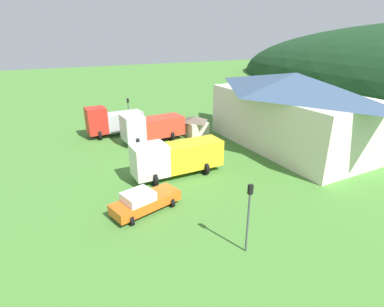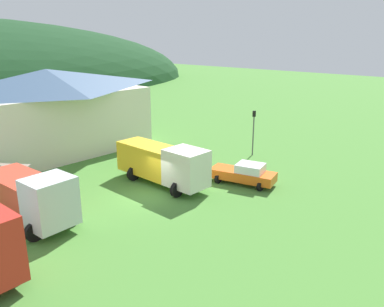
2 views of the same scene
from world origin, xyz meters
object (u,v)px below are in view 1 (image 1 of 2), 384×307
object	(u,v)px
tow_truck_silver	(151,127)
traffic_cone_near_pickup	(159,190)
play_shed_cream	(195,126)
heavy_rig_striped	(175,157)
service_pickup_orange	(144,201)
depot_building	(292,109)
traffic_light_east	(249,212)
crane_truck_red	(112,121)
traffic_light_west	(128,109)

from	to	relation	value
tow_truck_silver	traffic_cone_near_pickup	size ratio (longest dim) A/B	14.26
play_shed_cream	heavy_rig_striped	world-z (taller)	heavy_rig_striped
tow_truck_silver	service_pickup_orange	world-z (taller)	tow_truck_silver
depot_building	traffic_cone_near_pickup	size ratio (longest dim) A/B	36.98
depot_building	tow_truck_silver	world-z (taller)	depot_building
heavy_rig_striped	tow_truck_silver	bearing A→B (deg)	-97.61
service_pickup_orange	play_shed_cream	bearing A→B (deg)	-144.53
depot_building	play_shed_cream	world-z (taller)	depot_building
depot_building	traffic_light_east	size ratio (longest dim) A/B	4.37
play_shed_cream	traffic_light_east	xyz separation A→B (m)	(20.08, -7.50, 1.36)
crane_truck_red	traffic_light_west	xyz separation A→B (m)	(-2.56, 2.87, 0.56)
crane_truck_red	heavy_rig_striped	bearing A→B (deg)	96.43
heavy_rig_striped	traffic_light_east	bearing A→B (deg)	86.94
depot_building	crane_truck_red	size ratio (longest dim) A/B	2.77
traffic_light_west	traffic_light_east	size ratio (longest dim) A/B	0.90
crane_truck_red	heavy_rig_striped	xyz separation A→B (m)	(13.97, 2.02, -0.05)
crane_truck_red	service_pickup_orange	size ratio (longest dim) A/B	1.29
traffic_cone_near_pickup	crane_truck_red	bearing A→B (deg)	178.88
traffic_cone_near_pickup	depot_building	bearing A→B (deg)	100.36
tow_truck_silver	service_pickup_orange	xyz separation A→B (m)	(13.89, -5.69, -0.92)
traffic_light_west	traffic_cone_near_pickup	distance (m)	18.85
crane_truck_red	traffic_light_east	distance (m)	24.97
tow_truck_silver	traffic_light_west	size ratio (longest dim) A/B	1.87
tow_truck_silver	depot_building	bearing A→B (deg)	143.96
heavy_rig_striped	traffic_light_east	world-z (taller)	traffic_light_east
play_shed_cream	crane_truck_red	bearing A→B (deg)	-118.54
heavy_rig_striped	service_pickup_orange	distance (m)	6.17
depot_building	heavy_rig_striped	size ratio (longest dim) A/B	2.33
depot_building	service_pickup_orange	bearing A→B (deg)	-73.86
traffic_light_east	tow_truck_silver	bearing A→B (deg)	174.59
heavy_rig_striped	traffic_light_east	xyz separation A→B (m)	(10.95, -0.63, 0.84)
service_pickup_orange	traffic_light_east	size ratio (longest dim) A/B	1.23
heavy_rig_striped	play_shed_cream	bearing A→B (deg)	-126.76
play_shed_cream	tow_truck_silver	xyz separation A→B (m)	(-0.49, -5.56, 0.49)
crane_truck_red	traffic_light_east	bearing A→B (deg)	91.41
depot_building	traffic_light_east	distance (m)	19.34
depot_building	traffic_light_east	bearing A→B (deg)	-51.10
depot_building	service_pickup_orange	xyz separation A→B (m)	(5.43, -18.75, -3.27)
traffic_light_west	traffic_light_east	xyz separation A→B (m)	(27.48, -1.47, 0.23)
crane_truck_red	heavy_rig_striped	distance (m)	14.12
tow_truck_silver	traffic_cone_near_pickup	bearing A→B (deg)	69.31
tow_truck_silver	play_shed_cream	bearing A→B (deg)	171.85
crane_truck_red	traffic_cone_near_pickup	size ratio (longest dim) A/B	13.37
traffic_cone_near_pickup	play_shed_cream	bearing A→B (deg)	140.14
depot_building	play_shed_cream	xyz separation A→B (m)	(-7.97, -7.50, -2.84)
traffic_light_east	traffic_light_west	bearing A→B (deg)	176.93
crane_truck_red	traffic_cone_near_pickup	world-z (taller)	crane_truck_red
traffic_cone_near_pickup	traffic_light_west	bearing A→B (deg)	170.22
heavy_rig_striped	traffic_light_west	distance (m)	16.57
depot_building	service_pickup_orange	distance (m)	19.79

